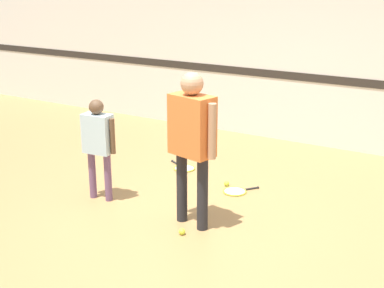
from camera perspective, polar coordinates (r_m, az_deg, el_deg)
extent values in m
plane|color=#A87F4C|center=(5.57, -0.38, -8.94)|extent=(16.00, 16.00, 0.00)
cube|color=silver|center=(8.12, 12.35, 11.00)|extent=(16.00, 0.06, 3.20)
cube|color=#2D2823|center=(8.17, 12.01, 6.97)|extent=(16.00, 0.01, 0.12)
cylinder|color=#232328|center=(5.57, -1.09, -4.55)|extent=(0.11, 0.11, 0.77)
cylinder|color=#232328|center=(5.39, 1.12, -5.37)|extent=(0.11, 0.11, 0.77)
cube|color=orange|center=(5.25, 0.00, 2.00)|extent=(0.49, 0.34, 0.61)
sphere|color=tan|center=(5.15, 0.00, 6.46)|extent=(0.22, 0.22, 0.22)
cylinder|color=tan|center=(5.43, -2.02, 2.44)|extent=(0.08, 0.08, 0.54)
cylinder|color=tan|center=(5.08, 2.15, 1.35)|extent=(0.08, 0.08, 0.54)
cylinder|color=#6B4C70|center=(6.29, -10.58, -3.21)|extent=(0.08, 0.08, 0.57)
cylinder|color=#6B4C70|center=(6.17, -8.95, -3.53)|extent=(0.08, 0.08, 0.57)
cube|color=silver|center=(6.06, -10.02, 1.10)|extent=(0.35, 0.21, 0.45)
sphere|color=brown|center=(5.99, -10.18, 3.91)|extent=(0.16, 0.16, 0.16)
cylinder|color=brown|center=(6.18, -11.50, 1.26)|extent=(0.06, 0.06, 0.40)
cylinder|color=brown|center=(5.96, -8.48, 0.82)|extent=(0.06, 0.06, 0.40)
torus|color=#C6D838|center=(6.44, 4.57, -5.04)|extent=(0.40, 0.40, 0.02)
cylinder|color=silver|center=(6.44, 4.57, -5.04)|extent=(0.25, 0.25, 0.01)
cylinder|color=black|center=(6.54, 6.35, -4.75)|extent=(0.13, 0.16, 0.02)
sphere|color=black|center=(6.58, 7.05, -4.64)|extent=(0.03, 0.03, 0.03)
torus|color=#C6D838|center=(7.16, -0.83, -2.59)|extent=(0.40, 0.40, 0.02)
cylinder|color=silver|center=(7.16, -0.83, -2.59)|extent=(0.25, 0.25, 0.01)
cylinder|color=black|center=(7.35, -1.75, -2.05)|extent=(0.18, 0.11, 0.02)
sphere|color=black|center=(7.43, -2.12, -1.83)|extent=(0.03, 0.03, 0.03)
sphere|color=#CCE038|center=(5.42, -1.08, -9.32)|extent=(0.07, 0.07, 0.07)
sphere|color=#CCE038|center=(6.60, 3.71, -4.23)|extent=(0.07, 0.07, 0.07)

